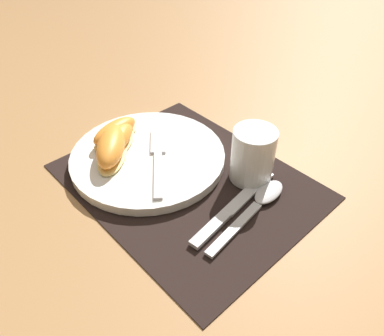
{
  "coord_description": "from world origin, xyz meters",
  "views": [
    {
      "loc": [
        0.35,
        -0.31,
        0.42
      ],
      "look_at": [
        0.0,
        0.01,
        0.02
      ],
      "focal_mm": 35.0,
      "sensor_mm": 36.0,
      "label": 1
    }
  ],
  "objects_px": {
    "plate": "(148,157)",
    "citrus_wedge_2": "(111,147)",
    "knife": "(233,208)",
    "spoon": "(260,201)",
    "juice_glass": "(252,158)",
    "citrus_wedge_1": "(117,140)",
    "fork": "(158,156)",
    "citrus_wedge_0": "(115,132)"
  },
  "relations": [
    {
      "from": "juice_glass",
      "to": "citrus_wedge_2",
      "type": "xyz_separation_m",
      "value": [
        -0.19,
        -0.15,
        -0.01
      ]
    },
    {
      "from": "plate",
      "to": "citrus_wedge_0",
      "type": "relative_size",
      "value": 2.56
    },
    {
      "from": "citrus_wedge_0",
      "to": "plate",
      "type": "bearing_deg",
      "value": 12.61
    },
    {
      "from": "plate",
      "to": "fork",
      "type": "xyz_separation_m",
      "value": [
        0.02,
        0.01,
        0.01
      ]
    },
    {
      "from": "juice_glass",
      "to": "knife",
      "type": "relative_size",
      "value": 0.46
    },
    {
      "from": "knife",
      "to": "citrus_wedge_1",
      "type": "xyz_separation_m",
      "value": [
        -0.23,
        -0.05,
        0.03
      ]
    },
    {
      "from": "citrus_wedge_1",
      "to": "citrus_wedge_2",
      "type": "xyz_separation_m",
      "value": [
        0.02,
        -0.02,
        0.0
      ]
    },
    {
      "from": "knife",
      "to": "spoon",
      "type": "xyz_separation_m",
      "value": [
        0.02,
        0.04,
        0.0
      ]
    },
    {
      "from": "juice_glass",
      "to": "citrus_wedge_1",
      "type": "xyz_separation_m",
      "value": [
        -0.2,
        -0.13,
        -0.01
      ]
    },
    {
      "from": "knife",
      "to": "citrus_wedge_1",
      "type": "relative_size",
      "value": 1.77
    },
    {
      "from": "spoon",
      "to": "plate",
      "type": "bearing_deg",
      "value": -162.94
    },
    {
      "from": "juice_glass",
      "to": "citrus_wedge_1",
      "type": "height_order",
      "value": "juice_glass"
    },
    {
      "from": "knife",
      "to": "spoon",
      "type": "height_order",
      "value": "spoon"
    },
    {
      "from": "juice_glass",
      "to": "citrus_wedge_1",
      "type": "distance_m",
      "value": 0.24
    },
    {
      "from": "knife",
      "to": "citrus_wedge_0",
      "type": "bearing_deg",
      "value": -171.49
    },
    {
      "from": "juice_glass",
      "to": "fork",
      "type": "height_order",
      "value": "juice_glass"
    },
    {
      "from": "fork",
      "to": "citrus_wedge_2",
      "type": "distance_m",
      "value": 0.08
    },
    {
      "from": "citrus_wedge_1",
      "to": "spoon",
      "type": "bearing_deg",
      "value": 19.58
    },
    {
      "from": "fork",
      "to": "citrus_wedge_0",
      "type": "height_order",
      "value": "citrus_wedge_0"
    },
    {
      "from": "plate",
      "to": "juice_glass",
      "type": "bearing_deg",
      "value": 33.19
    },
    {
      "from": "juice_glass",
      "to": "knife",
      "type": "distance_m",
      "value": 0.09
    },
    {
      "from": "plate",
      "to": "citrus_wedge_2",
      "type": "height_order",
      "value": "citrus_wedge_2"
    },
    {
      "from": "juice_glass",
      "to": "fork",
      "type": "bearing_deg",
      "value": -144.77
    },
    {
      "from": "juice_glass",
      "to": "spoon",
      "type": "xyz_separation_m",
      "value": [
        0.05,
        -0.04,
        -0.04
      ]
    },
    {
      "from": "plate",
      "to": "fork",
      "type": "height_order",
      "value": "fork"
    },
    {
      "from": "citrus_wedge_2",
      "to": "juice_glass",
      "type": "bearing_deg",
      "value": 38.15
    },
    {
      "from": "fork",
      "to": "citrus_wedge_0",
      "type": "xyz_separation_m",
      "value": [
        -0.09,
        -0.02,
        0.01
      ]
    },
    {
      "from": "knife",
      "to": "citrus_wedge_0",
      "type": "height_order",
      "value": "citrus_wedge_0"
    },
    {
      "from": "citrus_wedge_1",
      "to": "citrus_wedge_2",
      "type": "distance_m",
      "value": 0.03
    },
    {
      "from": "juice_glass",
      "to": "spoon",
      "type": "relative_size",
      "value": 0.48
    },
    {
      "from": "citrus_wedge_1",
      "to": "citrus_wedge_0",
      "type": "bearing_deg",
      "value": 151.63
    },
    {
      "from": "citrus_wedge_0",
      "to": "juice_glass",
      "type": "bearing_deg",
      "value": 27.19
    },
    {
      "from": "plate",
      "to": "citrus_wedge_1",
      "type": "distance_m",
      "value": 0.06
    },
    {
      "from": "citrus_wedge_0",
      "to": "spoon",
      "type": "bearing_deg",
      "value": 15.9
    },
    {
      "from": "plate",
      "to": "knife",
      "type": "relative_size",
      "value": 1.34
    },
    {
      "from": "fork",
      "to": "citrus_wedge_1",
      "type": "distance_m",
      "value": 0.08
    },
    {
      "from": "plate",
      "to": "citrus_wedge_2",
      "type": "xyz_separation_m",
      "value": [
        -0.04,
        -0.05,
        0.03
      ]
    },
    {
      "from": "citrus_wedge_0",
      "to": "citrus_wedge_1",
      "type": "xyz_separation_m",
      "value": [
        0.02,
        -0.01,
        -0.0
      ]
    },
    {
      "from": "juice_glass",
      "to": "citrus_wedge_1",
      "type": "relative_size",
      "value": 0.81
    },
    {
      "from": "fork",
      "to": "citrus_wedge_1",
      "type": "relative_size",
      "value": 1.36
    },
    {
      "from": "spoon",
      "to": "citrus_wedge_1",
      "type": "relative_size",
      "value": 1.67
    },
    {
      "from": "knife",
      "to": "citrus_wedge_2",
      "type": "xyz_separation_m",
      "value": [
        -0.22,
        -0.07,
        0.03
      ]
    }
  ]
}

